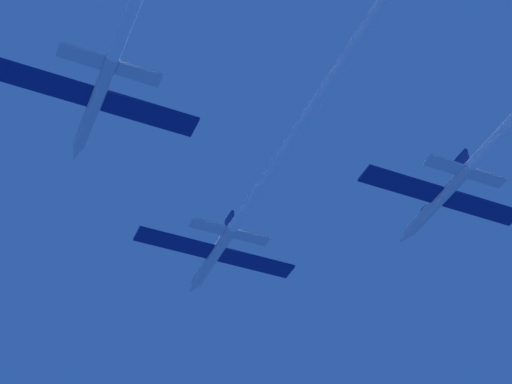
{
  "coord_description": "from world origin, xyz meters",
  "views": [
    {
      "loc": [
        -21.42,
        -58.89,
        -45.07
      ],
      "look_at": [
        -0.41,
        -10.1,
        0.13
      ],
      "focal_mm": 58.55,
      "sensor_mm": 36.0,
      "label": 1
    }
  ],
  "objects": [
    {
      "name": "jet_lead",
      "position": [
        -0.26,
        -10.2,
        0.41
      ],
      "size": [
        15.21,
        40.52,
        2.52
      ],
      "color": "silver"
    }
  ]
}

